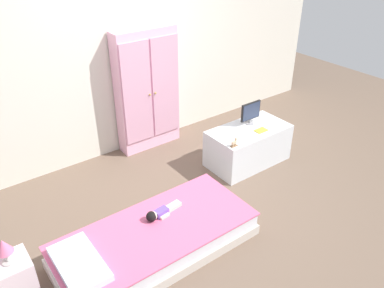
% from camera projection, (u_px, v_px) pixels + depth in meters
% --- Properties ---
extents(ground_plane, '(10.00, 10.00, 0.02)m').
position_uv_depth(ground_plane, '(202.00, 205.00, 4.14)').
color(ground_plane, brown).
extents(back_wall, '(6.40, 0.05, 2.70)m').
position_uv_depth(back_wall, '(121.00, 45.00, 4.53)').
color(back_wall, silver).
rests_on(back_wall, ground_plane).
extents(bed, '(1.81, 0.82, 0.25)m').
position_uv_depth(bed, '(156.00, 240.00, 3.51)').
color(bed, beige).
rests_on(bed, ground_plane).
extents(pillow, '(0.32, 0.59, 0.06)m').
position_uv_depth(pillow, '(79.00, 264.00, 3.06)').
color(pillow, silver).
rests_on(pillow, bed).
extents(doll, '(0.39, 0.14, 0.10)m').
position_uv_depth(doll, '(158.00, 214.00, 3.57)').
color(doll, '#6B4CB2').
rests_on(doll, bed).
extents(nightstand, '(0.29, 0.29, 0.35)m').
position_uv_depth(nightstand, '(14.00, 278.00, 3.08)').
color(nightstand, silver).
rests_on(nightstand, ground_plane).
extents(table_lamp, '(0.13, 0.13, 0.23)m').
position_uv_depth(table_lamp, '(4.00, 247.00, 2.91)').
color(table_lamp, '#B7B2AD').
rests_on(table_lamp, nightstand).
extents(wardrobe, '(0.81, 0.26, 1.54)m').
position_uv_depth(wardrobe, '(147.00, 90.00, 4.83)').
color(wardrobe, '#EFADCC').
rests_on(wardrobe, ground_plane).
extents(tv_stand, '(0.98, 0.53, 0.47)m').
position_uv_depth(tv_stand, '(248.00, 146.00, 4.73)').
color(tv_stand, silver).
rests_on(tv_stand, ground_plane).
extents(tv_monitor, '(0.29, 0.10, 0.28)m').
position_uv_depth(tv_monitor, '(251.00, 112.00, 4.64)').
color(tv_monitor, '#99999E').
rests_on(tv_monitor, tv_stand).
extents(rocking_horse_toy, '(0.08, 0.04, 0.10)m').
position_uv_depth(rocking_horse_toy, '(235.00, 143.00, 4.24)').
color(rocking_horse_toy, '#8E6642').
rests_on(rocking_horse_toy, tv_stand).
extents(book_yellow, '(0.15, 0.10, 0.01)m').
position_uv_depth(book_yellow, '(261.00, 130.00, 4.56)').
color(book_yellow, gold).
rests_on(book_yellow, tv_stand).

